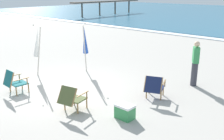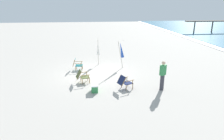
% 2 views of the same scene
% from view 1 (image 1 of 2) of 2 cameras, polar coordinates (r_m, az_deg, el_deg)
% --- Properties ---
extents(ground_plane, '(80.00, 80.00, 0.00)m').
position_cam_1_polar(ground_plane, '(9.40, -10.46, -4.02)').
color(ground_plane, '#B2AAA0').
extents(surf_band, '(80.00, 1.10, 0.06)m').
position_cam_1_polar(surf_band, '(19.99, 21.27, 6.41)').
color(surf_band, white).
rests_on(surf_band, ground).
extents(beach_chair_mid_center, '(0.62, 0.70, 0.82)m').
position_cam_1_polar(beach_chair_mid_center, '(9.28, -20.52, -2.30)').
color(beach_chair_mid_center, '#196066').
rests_on(beach_chair_mid_center, ground).
extents(beach_chair_back_right, '(0.83, 0.93, 0.77)m').
position_cam_1_polar(beach_chair_back_right, '(8.38, 9.19, -3.51)').
color(beach_chair_back_right, '#19234C').
rests_on(beach_chair_back_right, ground).
extents(beach_chair_front_right, '(0.72, 0.86, 0.78)m').
position_cam_1_polar(beach_chair_front_right, '(7.52, -8.76, -5.95)').
color(beach_chair_front_right, '#515B33').
rests_on(beach_chair_front_right, ground).
extents(umbrella_furled_blue, '(0.51, 0.58, 2.06)m').
position_cam_1_polar(umbrella_furled_blue, '(10.78, -5.93, 6.36)').
color(umbrella_furled_blue, '#B7B2A8').
rests_on(umbrella_furled_blue, ground).
extents(umbrella_furled_white, '(0.65, 0.25, 2.06)m').
position_cam_1_polar(umbrella_furled_white, '(10.62, -15.97, 5.63)').
color(umbrella_furled_white, '#B7B2A8').
rests_on(umbrella_furled_white, ground).
extents(person_near_chairs, '(0.35, 0.39, 1.63)m').
position_cam_1_polar(person_near_chairs, '(9.75, 17.66, 1.42)').
color(person_near_chairs, '#383842').
rests_on(person_near_chairs, ground).
extents(cooler_box, '(0.49, 0.35, 0.40)m').
position_cam_1_polar(cooler_box, '(7.14, 2.82, -9.01)').
color(cooler_box, '#338C4C').
rests_on(cooler_box, ground).
extents(pier_distant, '(0.90, 12.11, 1.92)m').
position_cam_1_polar(pier_distant, '(36.02, -0.97, 14.50)').
color(pier_distant, brown).
rests_on(pier_distant, ground).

